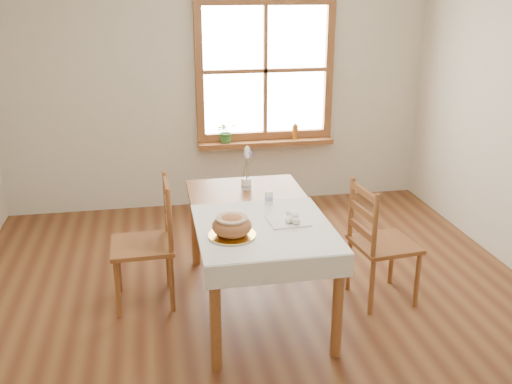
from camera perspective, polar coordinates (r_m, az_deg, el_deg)
ground at (r=4.19m, az=0.77°, el=-13.07°), size 5.00×5.00×0.00m
room_walls at (r=3.56m, az=0.90°, el=10.66°), size 4.60×5.10×2.65m
window at (r=6.09m, az=0.91°, el=12.05°), size 1.46×0.08×1.46m
window_sill at (r=6.17m, az=1.00°, el=4.96°), size 1.46×0.20×0.05m
dining_table at (r=4.14m, az=0.00°, el=-3.06°), size 0.90×1.60×0.75m
table_linen at (r=3.83m, az=0.83°, el=-3.56°), size 0.91×0.99×0.01m
chair_left at (r=4.32m, az=-11.34°, el=-5.07°), size 0.48×0.46×0.97m
chair_right at (r=4.40m, az=12.74°, el=-4.91°), size 0.51×0.49×0.94m
bread_plate at (r=3.68m, az=-2.41°, el=-4.37°), size 0.33×0.33×0.02m
bread_loaf at (r=3.65m, az=-2.43°, el=-3.24°), size 0.26×0.26×0.14m
egg_napkin at (r=3.90m, az=3.27°, el=-2.94°), size 0.28×0.24×0.01m
eggs at (r=3.89m, az=3.28°, el=-2.55°), size 0.22×0.20×0.05m
salt_shaker at (r=4.20m, az=1.36°, el=-0.53°), size 0.07×0.07×0.10m
pepper_shaker at (r=4.20m, az=1.26°, el=-0.55°), size 0.06×0.06×0.11m
flower_vase at (r=4.52m, az=-0.98°, el=0.74°), size 0.10×0.10×0.09m
lavender_bouquet at (r=4.47m, az=-0.99°, el=2.92°), size 0.14×0.14×0.27m
potted_plant at (r=6.08m, az=-3.00°, el=5.83°), size 0.28×0.30×0.19m
amber_bottle at (r=6.22m, az=3.93°, el=6.09°), size 0.07×0.07×0.17m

